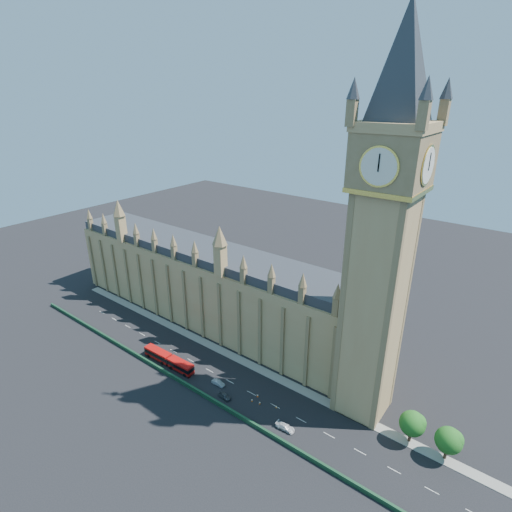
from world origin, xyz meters
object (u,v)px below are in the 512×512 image
Objects in this scene: red_bus at (169,360)px; car_silver at (218,383)px; car_grey at (225,396)px; car_white at (285,427)px.

red_bus reaches higher than car_silver.
red_bus is 23.30m from car_grey.
car_white is (42.37, 0.38, -1.00)m from red_bus.
car_grey is (23.27, -0.52, -1.04)m from red_bus.
red_bus is 42.39m from car_white.
car_white reaches higher than car_silver.
red_bus is at bearing 86.18° from car_white.
car_grey is at bearing -121.50° from car_silver.
car_white is at bearing -1.29° from red_bus.
car_silver is at bearing 66.73° from car_grey.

